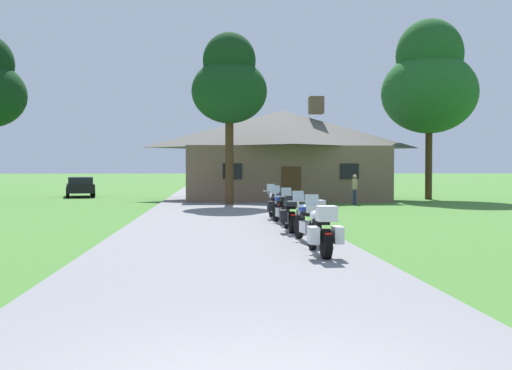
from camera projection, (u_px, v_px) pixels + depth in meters
ground_plane at (219, 216)px, 24.79m from camera, size 500.00×500.00×0.00m
asphalt_driveway at (220, 219)px, 22.79m from camera, size 6.40×80.00×0.06m
motorcycle_white_nearest_to_camera at (321, 231)px, 13.00m from camera, size 0.74×2.08×1.30m
motorcycle_blue_second_in_row at (308, 221)px, 15.42m from camera, size 0.75×2.08×1.30m
motorcycle_black_third_in_row at (290, 213)px, 18.09m from camera, size 0.72×2.08×1.30m
motorcycle_blue_fourth_in_row at (282, 207)px, 20.79m from camera, size 0.73×2.08×1.30m
motorcycle_white_farthest_in_row at (275, 204)px, 22.92m from camera, size 0.80×2.08×1.30m
stone_lodge at (283, 154)px, 38.37m from camera, size 12.79×8.76×6.62m
bystander_tan_shirt_near_lodge at (355, 188)px, 32.68m from camera, size 0.36×0.50×1.67m
tree_right_of_lodge at (429, 82)px, 38.41m from camera, size 6.11×6.11×11.59m
tree_by_lodge_front at (229, 83)px, 31.80m from camera, size 4.02×4.02×9.22m
parked_black_suv_far_left at (80, 186)px, 42.04m from camera, size 2.85×4.90×1.40m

